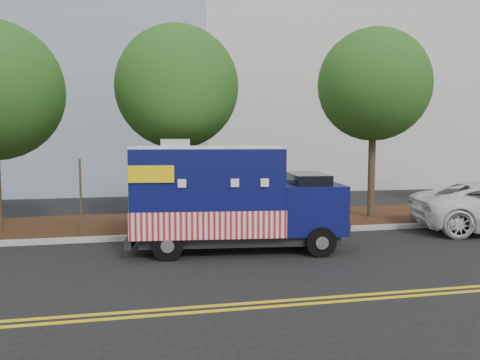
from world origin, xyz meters
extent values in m
plane|color=black|center=(0.00, 0.00, 0.00)|extent=(120.00, 120.00, 0.00)
cube|color=#9E9E99|center=(0.00, 1.40, 0.07)|extent=(120.00, 0.18, 0.15)
cube|color=black|center=(0.00, 3.50, 0.07)|extent=(120.00, 4.00, 0.15)
cube|color=gold|center=(0.00, -4.45, 0.01)|extent=(120.00, 0.10, 0.01)
cube|color=gold|center=(0.00, -4.70, 0.01)|extent=(120.00, 0.10, 0.01)
cylinder|color=#38281C|center=(-0.20, 3.11, 1.83)|extent=(0.26, 0.26, 3.66)
sphere|color=#1C5116|center=(-0.20, 3.11, 4.67)|extent=(4.03, 4.03, 4.03)
cylinder|color=#38281C|center=(6.79, 3.08, 1.95)|extent=(0.26, 0.26, 3.90)
sphere|color=#1C5116|center=(6.79, 3.08, 4.90)|extent=(4.00, 4.00, 4.00)
cube|color=#473828|center=(-3.15, 1.80, 1.20)|extent=(0.06, 0.06, 2.40)
cube|color=black|center=(1.14, -0.38, 0.38)|extent=(5.28, 2.30, 0.26)
cube|color=#0A0E46|center=(0.32, -0.29, 1.64)|extent=(4.05, 2.52, 2.19)
cube|color=#B40B15|center=(0.32, -0.29, 0.87)|extent=(4.09, 2.58, 0.68)
cube|color=white|center=(0.32, -0.29, 2.76)|extent=(4.05, 2.52, 0.05)
cube|color=#B7B7BA|center=(-0.49, -0.20, 2.88)|extent=(0.81, 0.81, 0.20)
cube|color=#0A0E46|center=(3.05, -0.60, 1.14)|extent=(1.85, 2.14, 1.28)
cube|color=black|center=(3.00, -0.59, 1.75)|extent=(1.11, 1.87, 0.59)
cube|color=black|center=(3.88, -0.69, 0.71)|extent=(0.28, 1.82, 0.27)
cube|color=black|center=(-1.63, -0.07, 0.41)|extent=(0.39, 2.06, 0.26)
cube|color=#B7B7BA|center=(-1.60, -0.07, 1.69)|extent=(0.22, 1.64, 1.74)
cube|color=#B7B7BA|center=(0.72, 0.76, 1.69)|extent=(1.64, 0.22, 1.00)
cube|color=yellow|center=(-1.16, -1.21, 2.15)|extent=(1.09, 0.14, 0.41)
cube|color=yellow|center=(-0.92, 0.95, 2.15)|extent=(1.09, 0.14, 0.41)
cylinder|color=black|center=(3.03, -1.53, 0.38)|extent=(0.79, 0.34, 0.77)
cylinder|color=black|center=(3.24, 0.32, 0.38)|extent=(0.79, 0.34, 0.77)
cylinder|color=black|center=(-0.78, -1.10, 0.38)|extent=(0.79, 0.34, 0.77)
cylinder|color=black|center=(-0.57, 0.75, 0.38)|extent=(0.79, 0.34, 0.77)
camera|label=1|loc=(-1.35, -12.51, 3.01)|focal=35.00mm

